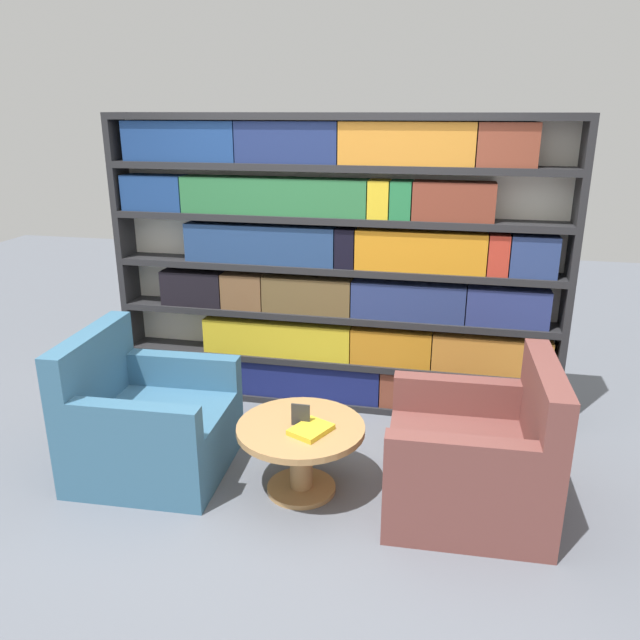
% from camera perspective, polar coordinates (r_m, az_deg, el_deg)
% --- Properties ---
extents(ground_plane, '(14.00, 14.00, 0.00)m').
position_cam_1_polar(ground_plane, '(3.98, -2.64, -15.59)').
color(ground_plane, slate).
extents(bookshelf, '(3.41, 0.30, 2.22)m').
position_cam_1_polar(bookshelf, '(4.71, 1.36, 4.70)').
color(bookshelf, silver).
rests_on(bookshelf, ground_plane).
extents(armchair_left, '(0.96, 0.93, 0.92)m').
position_cam_1_polar(armchair_left, '(4.23, -15.47, -9.28)').
color(armchair_left, '#386684').
rests_on(armchair_left, ground_plane).
extents(armchair_right, '(0.95, 0.92, 0.92)m').
position_cam_1_polar(armchair_right, '(3.82, 14.01, -12.42)').
color(armchair_right, brown).
rests_on(armchair_right, ground_plane).
extents(coffee_table, '(0.77, 0.77, 0.45)m').
position_cam_1_polar(coffee_table, '(3.85, -1.76, -11.28)').
color(coffee_table, '#AD7F4C').
rests_on(coffee_table, ground_plane).
extents(table_sign, '(0.11, 0.06, 0.14)m').
position_cam_1_polar(table_sign, '(3.76, -1.79, -8.83)').
color(table_sign, black).
rests_on(table_sign, coffee_table).
extents(stray_book, '(0.27, 0.29, 0.03)m').
position_cam_1_polar(stray_book, '(3.71, -0.84, -9.99)').
color(stray_book, gold).
rests_on(stray_book, coffee_table).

